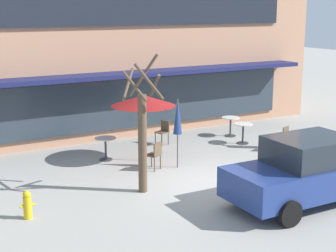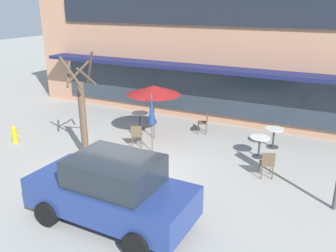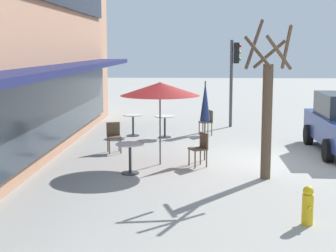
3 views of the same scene
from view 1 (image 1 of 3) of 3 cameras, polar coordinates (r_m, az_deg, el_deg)
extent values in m
plane|color=#9E9B93|center=(15.05, 4.70, -6.29)|extent=(80.00, 80.00, 0.00)
cube|color=tan|center=(23.19, -9.43, 8.90)|extent=(18.61, 8.00, 6.73)
cube|color=#191E4C|center=(19.09, -4.49, 5.72)|extent=(15.82, 1.10, 0.16)
cube|color=#1E232D|center=(19.38, -5.25, 12.62)|extent=(14.89, 0.10, 1.10)
cube|color=#2D3842|center=(19.72, -5.04, 2.41)|extent=(14.89, 0.10, 1.90)
cylinder|color=#333338|center=(19.43, 8.27, -1.88)|extent=(0.44, 0.44, 0.03)
cylinder|color=#333338|center=(19.34, 8.31, -0.83)|extent=(0.07, 0.07, 0.70)
cylinder|color=silver|center=(19.25, 8.34, 0.22)|extent=(0.70, 0.70, 0.03)
cylinder|color=#333338|center=(17.29, -6.89, -3.71)|extent=(0.44, 0.44, 0.03)
cylinder|color=#333338|center=(17.19, -6.92, -2.55)|extent=(0.07, 0.07, 0.70)
cylinder|color=silver|center=(17.10, -6.96, -1.37)|extent=(0.70, 0.70, 0.03)
cylinder|color=#333338|center=(20.46, 6.90, -1.07)|extent=(0.44, 0.44, 0.03)
cylinder|color=#333338|center=(20.38, 6.93, -0.08)|extent=(0.07, 0.07, 0.70)
cylinder|color=silver|center=(20.30, 6.96, 0.93)|extent=(0.70, 0.70, 0.03)
cylinder|color=#4C4C51|center=(16.11, 1.07, -0.86)|extent=(0.04, 0.04, 2.20)
cone|color=navy|center=(15.99, 1.08, 1.05)|extent=(0.28, 0.28, 1.10)
cylinder|color=#4C4C51|center=(16.86, -2.72, -0.25)|extent=(0.04, 0.04, 2.20)
cone|color=maroon|center=(16.67, -2.76, 2.85)|extent=(2.10, 2.10, 0.35)
cylinder|color=brown|center=(18.60, 11.65, -2.01)|extent=(0.04, 0.04, 0.45)
cylinder|color=brown|center=(18.90, 12.12, -1.80)|extent=(0.04, 0.04, 0.45)
cylinder|color=brown|center=(18.46, 12.59, -2.18)|extent=(0.04, 0.04, 0.45)
cylinder|color=brown|center=(18.76, 13.05, -1.96)|extent=(0.04, 0.04, 0.45)
cube|color=brown|center=(18.62, 12.39, -1.26)|extent=(0.52, 0.52, 0.04)
cube|color=brown|center=(18.49, 12.92, -0.68)|extent=(0.39, 0.18, 0.40)
cylinder|color=brown|center=(16.10, -2.52, -4.12)|extent=(0.04, 0.04, 0.45)
cylinder|color=brown|center=(16.36, -1.83, -3.82)|extent=(0.04, 0.04, 0.45)
cylinder|color=brown|center=(15.91, -1.51, -4.32)|extent=(0.04, 0.04, 0.45)
cylinder|color=brown|center=(16.18, -0.84, -4.01)|extent=(0.04, 0.04, 0.45)
cube|color=brown|center=(16.07, -1.68, -3.23)|extent=(0.54, 0.54, 0.04)
cube|color=brown|center=(15.91, -1.15, -2.57)|extent=(0.37, 0.22, 0.40)
cylinder|color=brown|center=(18.78, -0.67, -1.60)|extent=(0.04, 0.04, 0.45)
cylinder|color=brown|center=(19.01, -1.41, -1.42)|extent=(0.04, 0.04, 0.45)
cylinder|color=brown|center=(19.02, 0.04, -1.41)|extent=(0.04, 0.04, 0.45)
cylinder|color=brown|center=(19.24, -0.70, -1.24)|extent=(0.04, 0.04, 0.45)
cube|color=brown|center=(18.95, -0.69, -0.70)|extent=(0.50, 0.50, 0.04)
cube|color=brown|center=(19.03, -0.32, 0.04)|extent=(0.16, 0.39, 0.40)
cube|color=navy|center=(13.70, 14.89, -5.57)|extent=(4.22, 1.85, 0.76)
cube|color=#232B33|center=(13.60, 15.52, -2.58)|extent=(2.12, 1.63, 0.68)
cylinder|color=black|center=(12.37, 13.28, -9.40)|extent=(0.64, 0.23, 0.64)
cylinder|color=black|center=(13.65, 8.18, -7.01)|extent=(0.64, 0.23, 0.64)
cylinder|color=black|center=(15.30, 16.01, -5.18)|extent=(0.64, 0.23, 0.64)
cylinder|color=brown|center=(13.93, -2.85, -2.00)|extent=(0.24, 0.24, 2.72)
cylinder|color=brown|center=(13.72, -1.47, 4.52)|extent=(0.22, 0.78, 0.70)
cylinder|color=brown|center=(13.95, -2.73, 5.65)|extent=(0.72, 0.53, 1.17)
cylinder|color=brown|center=(13.73, -4.46, 4.65)|extent=(0.64, 0.64, 0.78)
cylinder|color=brown|center=(13.31, -3.73, 4.43)|extent=(0.47, 0.70, 0.79)
cylinder|color=brown|center=(13.24, -2.09, 4.90)|extent=(0.87, 0.11, 1.01)
cylinder|color=gold|center=(12.93, -15.30, -8.73)|extent=(0.20, 0.20, 0.55)
sphere|color=gold|center=(12.82, -15.39, -7.34)|extent=(0.19, 0.19, 0.19)
cylinder|color=gold|center=(12.89, -15.88, -8.59)|extent=(0.10, 0.07, 0.07)
cylinder|color=gold|center=(12.94, -14.76, -8.42)|extent=(0.10, 0.07, 0.07)
camera|label=2|loc=(14.34, 49.56, 9.72)|focal=38.00mm
camera|label=3|loc=(15.10, -52.80, 0.67)|focal=55.00mm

